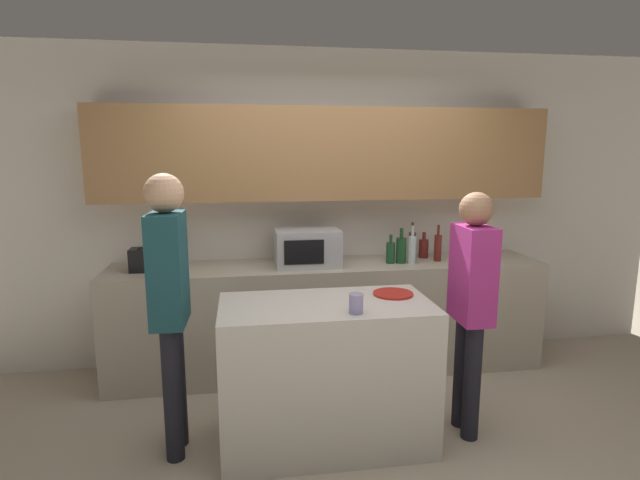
{
  "coord_description": "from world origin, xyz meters",
  "views": [
    {
      "loc": [
        -0.7,
        -2.6,
        1.86
      ],
      "look_at": [
        -0.2,
        0.57,
        1.28
      ],
      "focal_mm": 28.0,
      "sensor_mm": 36.0,
      "label": 1
    }
  ],
  "objects": [
    {
      "name": "bottle_0",
      "position": [
        0.51,
        1.34,
        1.02
      ],
      "size": [
        0.07,
        0.07,
        0.24
      ],
      "color": "#194723",
      "rests_on": "back_counter"
    },
    {
      "name": "bottle_1",
      "position": [
        0.6,
        1.33,
        1.04
      ],
      "size": [
        0.08,
        0.08,
        0.3
      ],
      "color": "#194723",
      "rests_on": "back_counter"
    },
    {
      "name": "microwave",
      "position": [
        -0.18,
        1.37,
        1.07
      ],
      "size": [
        0.52,
        0.39,
        0.3
      ],
      "color": "#B7BABC",
      "rests_on": "back_counter"
    },
    {
      "name": "kitchen_island",
      "position": [
        -0.2,
        0.32,
        0.46
      ],
      "size": [
        1.31,
        0.67,
        0.93
      ],
      "color": "beige",
      "rests_on": "ground_plane"
    },
    {
      "name": "person_center",
      "position": [
        0.73,
        0.28,
        0.95
      ],
      "size": [
        0.21,
        0.35,
        1.6
      ],
      "rotation": [
        0.0,
        0.0,
        1.54
      ],
      "color": "black",
      "rests_on": "ground_plane"
    },
    {
      "name": "ground_plane",
      "position": [
        0.0,
        0.0,
        0.0
      ],
      "size": [
        14.0,
        14.0,
        0.0
      ],
      "primitive_type": "plane",
      "color": "#BCAD93"
    },
    {
      "name": "back_counter",
      "position": [
        0.0,
        1.39,
        0.46
      ],
      "size": [
        3.6,
        0.62,
        0.92
      ],
      "color": "#B7AD99",
      "rests_on": "ground_plane"
    },
    {
      "name": "toaster",
      "position": [
        -1.44,
        1.37,
        1.01
      ],
      "size": [
        0.26,
        0.16,
        0.18
      ],
      "color": "black",
      "rests_on": "back_counter"
    },
    {
      "name": "bottle_4",
      "position": [
        0.87,
        1.5,
        1.01
      ],
      "size": [
        0.08,
        0.08,
        0.23
      ],
      "color": "maroon",
      "rests_on": "back_counter"
    },
    {
      "name": "plate_on_island",
      "position": [
        0.25,
        0.42,
        0.94
      ],
      "size": [
        0.26,
        0.26,
        0.01
      ],
      "color": "red",
      "rests_on": "kitchen_island"
    },
    {
      "name": "back_wall",
      "position": [
        0.0,
        1.66,
        1.54
      ],
      "size": [
        6.4,
        0.4,
        2.7
      ],
      "color": "silver",
      "rests_on": "ground_plane"
    },
    {
      "name": "cup_0",
      "position": [
        -0.07,
        0.1,
        0.99
      ],
      "size": [
        0.08,
        0.08,
        0.12
      ],
      "color": "#928CBE",
      "rests_on": "kitchen_island"
    },
    {
      "name": "bottle_3",
      "position": [
        0.76,
        1.51,
        1.04
      ],
      "size": [
        0.06,
        0.06,
        0.31
      ],
      "color": "#472814",
      "rests_on": "back_counter"
    },
    {
      "name": "potted_plant",
      "position": [
        1.3,
        1.37,
        1.12
      ],
      "size": [
        0.14,
        0.14,
        0.4
      ],
      "color": "brown",
      "rests_on": "back_counter"
    },
    {
      "name": "bottle_2",
      "position": [
        0.69,
        1.29,
        1.05
      ],
      "size": [
        0.07,
        0.07,
        0.32
      ],
      "color": "silver",
      "rests_on": "back_counter"
    },
    {
      "name": "bottle_5",
      "position": [
        0.93,
        1.36,
        1.04
      ],
      "size": [
        0.06,
        0.06,
        0.31
      ],
      "color": "maroon",
      "rests_on": "back_counter"
    },
    {
      "name": "person_left",
      "position": [
        -1.14,
        0.35,
        1.04
      ],
      "size": [
        0.23,
        0.35,
        1.73
      ],
      "rotation": [
        0.0,
        0.0,
        -1.61
      ],
      "color": "black",
      "rests_on": "ground_plane"
    }
  ]
}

